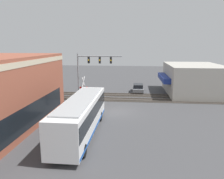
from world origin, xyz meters
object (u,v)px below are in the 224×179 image
Objects in this scene: city_bus at (81,115)px; crossing_signal at (84,88)px; pedestrian_at_crossing at (83,99)px; parked_car_grey at (138,88)px.

crossing_signal reaches higher than city_bus.
pedestrian_at_crossing is at bearing 12.80° from city_bus.
pedestrian_at_crossing is (9.51, 2.16, -0.95)m from city_bus.
parked_car_grey is (19.07, -5.40, -1.20)m from city_bus.
city_bus is at bearing -168.02° from crossing_signal.
crossing_signal reaches higher than pedestrian_at_crossing.
city_bus is at bearing -167.20° from pedestrian_at_crossing.
crossing_signal is (10.46, 2.22, 0.43)m from city_bus.
city_bus is 10.70m from crossing_signal.
crossing_signal is 11.61m from parked_car_grey.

